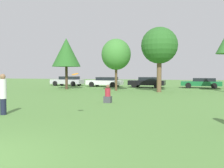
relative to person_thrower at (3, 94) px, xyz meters
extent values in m
cylinder|color=#191E33|center=(0.00, 0.00, -0.56)|extent=(0.25, 0.25, 0.69)
cylinder|color=silver|center=(0.00, 0.00, 0.21)|extent=(0.30, 0.30, 0.85)
sphere|color=#8C6647|center=(0.00, 0.00, 0.74)|extent=(0.23, 0.23, 0.23)
cylinder|color=orange|center=(3.30, 0.15, 0.84)|extent=(0.28, 0.27, 0.11)
cube|color=#3F3F47|center=(3.00, 5.39, -0.71)|extent=(0.44, 0.36, 0.38)
cylinder|color=#A52633|center=(3.00, 5.39, -0.28)|extent=(0.33, 0.33, 0.48)
sphere|color=brown|center=(3.00, 5.39, 0.06)|extent=(0.22, 0.22, 0.22)
cylinder|color=#473323|center=(-4.95, 15.78, 0.32)|extent=(0.29, 0.29, 2.44)
cone|color=#286023|center=(-4.95, 15.78, 3.06)|extent=(3.05, 3.05, 3.05)
cylinder|color=brown|center=(0.79, 15.14, 0.49)|extent=(0.24, 0.24, 2.80)
ellipsoid|color=#3D7F33|center=(0.79, 15.14, 2.69)|extent=(2.90, 2.90, 3.05)
cylinder|color=brown|center=(5.06, 14.56, 0.78)|extent=(0.43, 0.43, 3.37)
sphere|color=#286023|center=(5.06, 14.56, 3.39)|extent=(3.34, 3.34, 3.34)
cube|color=#B2B2B7|center=(-8.10, 22.23, -0.33)|extent=(4.45, 1.93, 0.58)
cube|color=black|center=(-7.77, 22.22, 0.16)|extent=(2.47, 1.63, 0.41)
cylinder|color=black|center=(-9.49, 21.43, -0.57)|extent=(0.67, 0.22, 0.67)
cylinder|color=black|center=(-9.41, 23.16, -0.57)|extent=(0.67, 0.22, 0.67)
cylinder|color=black|center=(-6.79, 21.31, -0.57)|extent=(0.67, 0.22, 0.67)
cylinder|color=black|center=(-6.71, 23.03, -0.57)|extent=(0.67, 0.22, 0.67)
cube|color=silver|center=(-2.51, 21.48, -0.36)|extent=(4.57, 2.03, 0.54)
cube|color=black|center=(-2.17, 21.46, 0.11)|extent=(2.54, 1.71, 0.40)
cylinder|color=black|center=(-3.94, 20.64, -0.58)|extent=(0.66, 0.20, 0.65)
cylinder|color=black|center=(-3.86, 22.45, -0.58)|extent=(0.66, 0.20, 0.65)
cylinder|color=black|center=(-1.16, 20.51, -0.58)|extent=(0.66, 0.20, 0.65)
cylinder|color=black|center=(-1.08, 22.32, -0.58)|extent=(0.66, 0.20, 0.65)
cube|color=black|center=(2.86, 21.39, -0.33)|extent=(4.39, 1.86, 0.55)
cube|color=black|center=(3.19, 21.37, 0.15)|extent=(2.44, 1.57, 0.41)
cylinder|color=black|center=(1.49, 20.62, -0.56)|extent=(0.71, 0.21, 0.70)
cylinder|color=black|center=(1.56, 22.28, -0.56)|extent=(0.71, 0.21, 0.70)
cylinder|color=black|center=(4.16, 20.49, -0.56)|extent=(0.71, 0.21, 0.70)
cylinder|color=black|center=(4.24, 22.16, -0.56)|extent=(0.71, 0.21, 0.70)
cube|color=#196633|center=(9.08, 22.07, -0.38)|extent=(4.53, 1.90, 0.52)
cube|color=black|center=(9.41, 22.06, 0.07)|extent=(2.51, 1.61, 0.37)
cylinder|color=black|center=(7.66, 21.29, -0.58)|extent=(0.66, 0.22, 0.65)
cylinder|color=black|center=(7.74, 22.99, -0.58)|extent=(0.66, 0.22, 0.65)
cylinder|color=black|center=(10.42, 21.16, -0.58)|extent=(0.66, 0.22, 0.65)
cylinder|color=black|center=(10.50, 22.86, -0.58)|extent=(0.66, 0.22, 0.65)
camera|label=1|loc=(7.58, -9.07, 0.91)|focal=40.78mm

